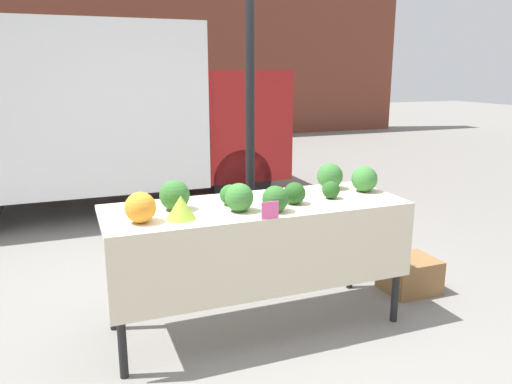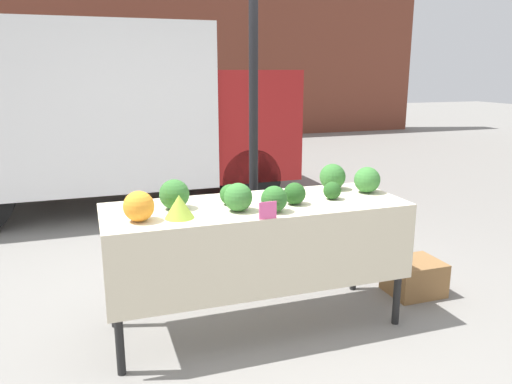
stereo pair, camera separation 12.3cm
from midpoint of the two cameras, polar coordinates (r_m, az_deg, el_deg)
ground_plane at (r=3.58m, az=-1.02°, el=-14.92°), size 40.00×40.00×0.00m
building_facade at (r=13.02m, az=-17.17°, el=18.61°), size 16.00×0.60×5.90m
tent_pole at (r=3.86m, az=-1.61°, el=7.43°), size 0.07×0.07×2.59m
parked_truck at (r=6.74m, az=-19.29°, el=8.83°), size 4.52×2.15×2.25m
market_table at (r=3.23m, az=-0.68°, el=-3.72°), size 1.97×0.71×0.87m
orange_cauliflower at (r=2.92m, az=-14.25°, el=-1.73°), size 0.18×0.18×0.18m
romanesco_head at (r=2.95m, az=-9.75°, el=-1.74°), size 0.18×0.18×0.14m
broccoli_head_0 at (r=3.22m, az=-4.08°, el=-0.33°), size 0.13×0.13×0.13m
broccoli_head_1 at (r=3.63m, az=11.35°, el=1.47°), size 0.18×0.18×0.18m
broccoli_head_2 at (r=3.40m, az=7.54°, el=0.23°), size 0.12×0.12×0.12m
broccoli_head_3 at (r=3.24m, az=3.35°, el=-0.14°), size 0.14×0.14×0.14m
broccoli_head_4 at (r=3.06m, az=1.07°, el=-0.79°), size 0.16×0.16×0.16m
broccoli_head_5 at (r=3.15m, az=-10.40°, el=-0.35°), size 0.19×0.19×0.19m
broccoli_head_6 at (r=3.07m, az=-3.08°, el=-0.62°), size 0.18×0.18×0.18m
broccoli_head_7 at (r=3.68m, az=7.50°, el=1.81°), size 0.19×0.19×0.19m
price_sign at (r=2.92m, az=0.41°, el=-2.10°), size 0.11×0.01×0.10m
produce_crate at (r=4.19m, az=16.33°, el=-9.05°), size 0.40×0.35×0.27m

